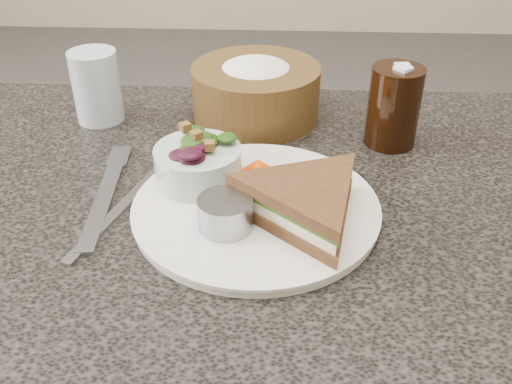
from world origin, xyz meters
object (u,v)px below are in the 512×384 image
at_px(salad_bowl, 198,159).
at_px(sandwich, 305,202).
at_px(dinner_plate, 256,209).
at_px(dressing_ramekin, 225,214).
at_px(bread_basket, 256,83).
at_px(water_glass, 97,86).
at_px(cola_glass, 394,103).

bearing_deg(salad_bowl, sandwich, -30.86).
bearing_deg(dinner_plate, dressing_ramekin, -124.76).
bearing_deg(dressing_ramekin, dinner_plate, 55.24).
relative_size(dressing_ramekin, bread_basket, 0.31).
relative_size(dinner_plate, salad_bowl, 2.68).
xyz_separation_m(dressing_ramekin, water_glass, (-0.22, 0.28, 0.02)).
distance_m(salad_bowl, dressing_ramekin, 0.10).
xyz_separation_m(sandwich, salad_bowl, (-0.13, 0.08, 0.01)).
bearing_deg(dinner_plate, cola_glass, 45.29).
bearing_deg(bread_basket, dinner_plate, -87.08).
height_order(sandwich, bread_basket, bread_basket).
distance_m(sandwich, dressing_ramekin, 0.09).
bearing_deg(water_glass, dressing_ramekin, -52.11).
height_order(salad_bowl, cola_glass, cola_glass).
xyz_separation_m(dinner_plate, salad_bowl, (-0.07, 0.05, 0.04)).
height_order(dinner_plate, dressing_ramekin, dressing_ramekin).
bearing_deg(salad_bowl, water_glass, 133.40).
xyz_separation_m(salad_bowl, bread_basket, (0.06, 0.21, 0.01)).
bearing_deg(sandwich, dinner_plate, -165.87).
xyz_separation_m(bread_basket, water_glass, (-0.24, -0.02, -0.00)).
height_order(sandwich, dressing_ramekin, sandwich).
xyz_separation_m(sandwich, cola_glass, (0.13, 0.21, 0.03)).
height_order(dressing_ramekin, bread_basket, bread_basket).
height_order(cola_glass, water_glass, cola_glass).
distance_m(dinner_plate, cola_glass, 0.26).
relative_size(cola_glass, water_glass, 1.16).
bearing_deg(cola_glass, sandwich, -120.79).
xyz_separation_m(salad_bowl, cola_glass, (0.25, 0.13, 0.02)).
xyz_separation_m(sandwich, dressing_ramekin, (-0.09, -0.02, -0.01)).
distance_m(salad_bowl, bread_basket, 0.22).
bearing_deg(cola_glass, salad_bowl, -152.33).
distance_m(bread_basket, water_glass, 0.24).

